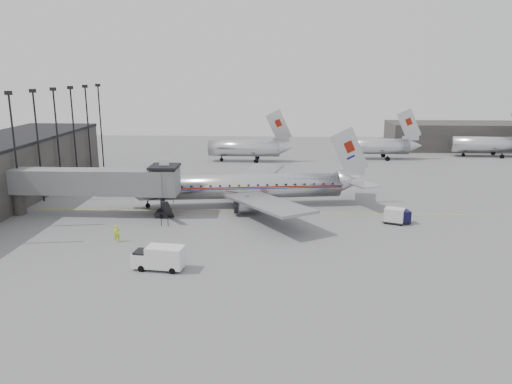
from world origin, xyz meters
The scene contains 13 objects.
ground centered at (0.00, 0.00, 0.00)m, with size 160.00×160.00×0.00m, color slate.
hangar centered at (45.00, 60.00, 3.00)m, with size 30.00×12.00×6.00m, color #353230.
apron_line centered at (3.00, 6.00, 0.01)m, with size 0.15×60.00×0.01m, color gold.
jet_bridge centered at (-16.66, 3.67, 4.18)m, with size 21.00×6.20×7.10m.
floodlight_masts centered at (-27.50, 13.00, 8.36)m, with size 0.90×42.25×15.25m.
distant_aircraft_near centered at (-1.79, 42.00, 2.73)m, with size 16.39×3.20×10.26m.
distant_aircraft_mid centered at (24.21, 46.00, 2.73)m, with size 16.39×3.20×10.26m.
distant_aircraft_far centered at (48.21, 50.00, 2.73)m, with size 16.39×3.20×10.26m.
airliner centered at (0.65, 9.09, 2.63)m, with size 33.00×30.38×10.47m.
service_van centered at (-5.74, -13.25, 1.16)m, with size 4.88×2.37×2.21m.
baggage_cart_navy centered at (19.53, 2.00, 0.83)m, with size 2.24×1.87×1.56m.
baggage_cart_white centered at (18.73, 2.00, 0.97)m, with size 2.81×2.51×1.82m.
ramp_worker centered at (-12.00, -6.00, 0.90)m, with size 0.66×0.43×1.81m, color #C9ED1B.
Camera 1 is at (5.16, -55.26, 17.75)m, focal length 35.00 mm.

